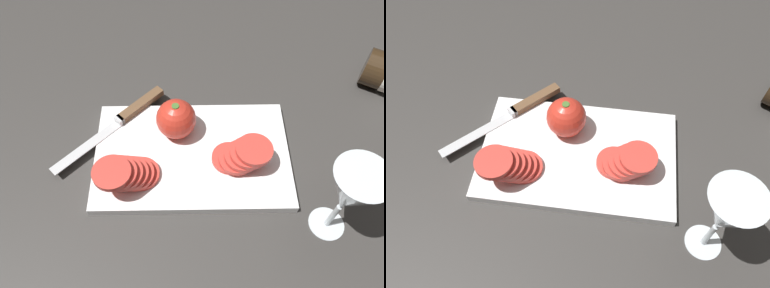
{
  "view_description": "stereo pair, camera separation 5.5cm",
  "coord_description": "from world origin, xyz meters",
  "views": [
    {
      "loc": [
        0.07,
        0.35,
        0.61
      ],
      "look_at": [
        0.07,
        -0.02,
        0.05
      ],
      "focal_mm": 35.0,
      "sensor_mm": 36.0,
      "label": 1
    },
    {
      "loc": [
        0.02,
        0.35,
        0.61
      ],
      "look_at": [
        0.07,
        -0.02,
        0.05
      ],
      "focal_mm": 35.0,
      "sensor_mm": 36.0,
      "label": 2
    }
  ],
  "objects": [
    {
      "name": "ground_plane",
      "position": [
        0.0,
        0.0,
        0.0
      ],
      "size": [
        3.0,
        3.0,
        0.0
      ],
      "primitive_type": "plane",
      "color": "#383533"
    },
    {
      "name": "cutting_board",
      "position": [
        0.07,
        -0.02,
        0.01
      ],
      "size": [
        0.36,
        0.23,
        0.02
      ],
      "color": "white",
      "rests_on": "ground_plane"
    },
    {
      "name": "wine_glass",
      "position": [
        -0.16,
        0.11,
        0.12
      ],
      "size": [
        0.08,
        0.08,
        0.17
      ],
      "color": "silver",
      "rests_on": "ground_plane"
    },
    {
      "name": "whole_tomato",
      "position": [
        0.1,
        -0.07,
        0.06
      ],
      "size": [
        0.08,
        0.08,
        0.08
      ],
      "color": "red",
      "rests_on": "cutting_board"
    },
    {
      "name": "knife",
      "position": [
        0.19,
        -0.12,
        0.02
      ],
      "size": [
        0.2,
        0.2,
        0.01
      ],
      "rotation": [
        0.0,
        0.0,
        0.78
      ],
      "color": "silver",
      "rests_on": "cutting_board"
    },
    {
      "name": "tomato_slice_stack_near",
      "position": [
        -0.02,
        -0.0,
        0.04
      ],
      "size": [
        0.1,
        0.08,
        0.05
      ],
      "color": "#D63D33",
      "rests_on": "cutting_board"
    },
    {
      "name": "tomato_slice_stack_far",
      "position": [
        0.18,
        0.04,
        0.05
      ],
      "size": [
        0.11,
        0.09,
        0.06
      ],
      "color": "#D63D33",
      "rests_on": "cutting_board"
    }
  ]
}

